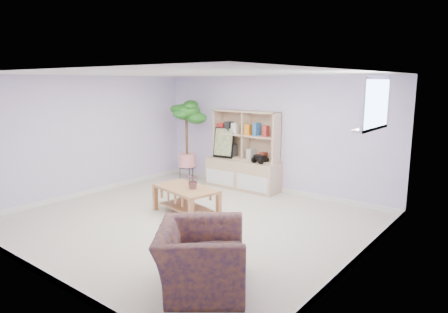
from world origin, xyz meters
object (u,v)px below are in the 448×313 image
Objects in this scene: coffee_table at (186,201)px; armchair at (201,253)px; storage_unit at (243,150)px; floor_tree at (187,141)px.

armchair reaches higher than coffee_table.
floor_tree is (-1.40, -0.26, 0.10)m from storage_unit.
storage_unit is 0.90× the size of floor_tree.
floor_tree is at bearing -169.55° from storage_unit.
armchair is at bearing -30.92° from coffee_table.
armchair is at bearing -60.60° from storage_unit.
coffee_table is 1.09× the size of armchair.
floor_tree reaches higher than storage_unit.
coffee_table is at bearing -47.20° from floor_tree.
armchair is at bearing -44.83° from floor_tree.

